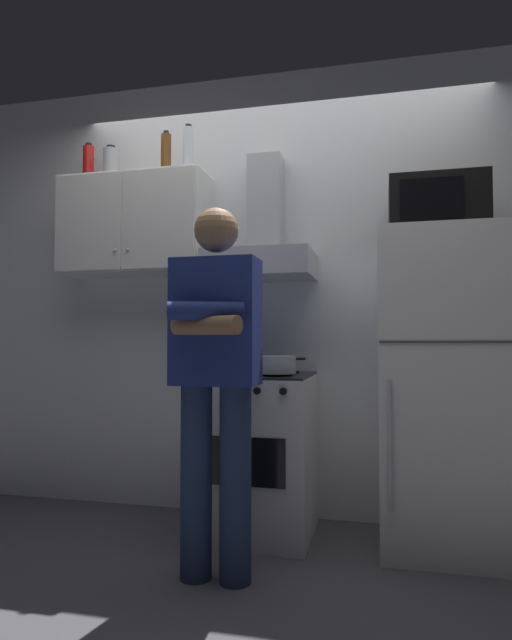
{
  "coord_description": "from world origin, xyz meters",
  "views": [
    {
      "loc": [
        0.62,
        -2.6,
        1.05
      ],
      "look_at": [
        0.0,
        0.0,
        1.15
      ],
      "focal_mm": 29.79,
      "sensor_mm": 36.0,
      "label": 1
    }
  ],
  "objects_px": {
    "refrigerator": "(439,389)",
    "microwave": "(436,207)",
    "bottle_soda_red": "(88,164)",
    "bottle_canister_steel": "(111,163)",
    "range_hood": "(263,245)",
    "cooking_pot": "(277,365)",
    "bottle_beer_brown": "(166,154)",
    "person_standing": "(215,373)",
    "bottle_vodka_clear": "(188,150)",
    "upper_cabinet": "(136,226)",
    "stove_oven": "(258,453)"
  },
  "relations": [
    {
      "from": "refrigerator",
      "to": "microwave",
      "type": "bearing_deg",
      "value": 90.9
    },
    {
      "from": "bottle_soda_red",
      "to": "bottle_canister_steel",
      "type": "distance_m",
      "value": 0.2
    },
    {
      "from": "range_hood",
      "to": "cooking_pot",
      "type": "xyz_separation_m",
      "value": [
        0.13,
        -0.25,
        -0.68
      ]
    },
    {
      "from": "bottle_beer_brown",
      "to": "bottle_soda_red",
      "type": "bearing_deg",
      "value": 175.68
    },
    {
      "from": "range_hood",
      "to": "cooking_pot",
      "type": "relative_size",
      "value": 2.46
    },
    {
      "from": "person_standing",
      "to": "bottle_vodka_clear",
      "type": "xyz_separation_m",
      "value": [
        -0.4,
        0.71,
        1.29
      ]
    },
    {
      "from": "microwave",
      "to": "upper_cabinet",
      "type": "bearing_deg",
      "value": 176.52
    },
    {
      "from": "range_hood",
      "to": "bottle_canister_steel",
      "type": "xyz_separation_m",
      "value": [
        -0.96,
        -0.03,
        0.55
      ]
    },
    {
      "from": "refrigerator",
      "to": "microwave",
      "type": "height_order",
      "value": "microwave"
    },
    {
      "from": "stove_oven",
      "to": "refrigerator",
      "type": "bearing_deg",
      "value": 0.04
    },
    {
      "from": "cooking_pot",
      "to": "bottle_beer_brown",
      "type": "bearing_deg",
      "value": 162.37
    },
    {
      "from": "bottle_canister_steel",
      "to": "refrigerator",
      "type": "bearing_deg",
      "value": -2.97
    },
    {
      "from": "person_standing",
      "to": "bottle_canister_steel",
      "type": "distance_m",
      "value": 1.69
    },
    {
      "from": "person_standing",
      "to": "bottle_soda_red",
      "type": "height_order",
      "value": "bottle_soda_red"
    },
    {
      "from": "upper_cabinet",
      "to": "microwave",
      "type": "xyz_separation_m",
      "value": [
        1.75,
        -0.11,
        -0.01
      ]
    },
    {
      "from": "upper_cabinet",
      "to": "range_hood",
      "type": "xyz_separation_m",
      "value": [
        0.8,
        0.0,
        -0.15
      ]
    },
    {
      "from": "microwave",
      "to": "bottle_beer_brown",
      "type": "relative_size",
      "value": 1.79
    },
    {
      "from": "range_hood",
      "to": "refrigerator",
      "type": "xyz_separation_m",
      "value": [
        0.95,
        -0.13,
        -0.8
      ]
    },
    {
      "from": "bottle_beer_brown",
      "to": "stove_oven",
      "type": "bearing_deg",
      "value": -10.63
    },
    {
      "from": "microwave",
      "to": "person_standing",
      "type": "height_order",
      "value": "microwave"
    },
    {
      "from": "cooking_pot",
      "to": "bottle_canister_steel",
      "type": "relative_size",
      "value": 1.5
    },
    {
      "from": "microwave",
      "to": "bottle_soda_red",
      "type": "height_order",
      "value": "bottle_soda_red"
    },
    {
      "from": "upper_cabinet",
      "to": "bottle_vodka_clear",
      "type": "distance_m",
      "value": 0.56
    },
    {
      "from": "cooking_pot",
      "to": "stove_oven",
      "type": "bearing_deg",
      "value": 137.51
    },
    {
      "from": "bottle_soda_red",
      "to": "stove_oven",
      "type": "bearing_deg",
      "value": -7.63
    },
    {
      "from": "upper_cabinet",
      "to": "bottle_soda_red",
      "type": "xyz_separation_m",
      "value": [
        -0.34,
        0.03,
        0.42
      ]
    },
    {
      "from": "upper_cabinet",
      "to": "refrigerator",
      "type": "bearing_deg",
      "value": -4.07
    },
    {
      "from": "upper_cabinet",
      "to": "bottle_soda_red",
      "type": "relative_size",
      "value": 3.52
    },
    {
      "from": "range_hood",
      "to": "upper_cabinet",
      "type": "bearing_deg",
      "value": -179.91
    },
    {
      "from": "refrigerator",
      "to": "bottle_canister_steel",
      "type": "bearing_deg",
      "value": 177.03
    },
    {
      "from": "upper_cabinet",
      "to": "bottle_canister_steel",
      "type": "relative_size",
      "value": 4.42
    },
    {
      "from": "range_hood",
      "to": "refrigerator",
      "type": "bearing_deg",
      "value": -7.55
    },
    {
      "from": "bottle_canister_steel",
      "to": "bottle_vodka_clear",
      "type": "xyz_separation_m",
      "value": [
        0.51,
        0.0,
        0.04
      ]
    },
    {
      "from": "bottle_soda_red",
      "to": "person_standing",
      "type": "bearing_deg",
      "value": -34.73
    },
    {
      "from": "upper_cabinet",
      "to": "microwave",
      "type": "distance_m",
      "value": 1.75
    },
    {
      "from": "microwave",
      "to": "bottle_soda_red",
      "type": "bearing_deg",
      "value": 176.33
    },
    {
      "from": "stove_oven",
      "to": "bottle_canister_steel",
      "type": "bearing_deg",
      "value": 174.06
    },
    {
      "from": "cooking_pot",
      "to": "upper_cabinet",
      "type": "bearing_deg",
      "value": 165.27
    },
    {
      "from": "bottle_canister_steel",
      "to": "cooking_pot",
      "type": "bearing_deg",
      "value": -11.37
    },
    {
      "from": "refrigerator",
      "to": "person_standing",
      "type": "xyz_separation_m",
      "value": [
        -1.0,
        -0.61,
        0.1
      ]
    },
    {
      "from": "range_hood",
      "to": "bottle_beer_brown",
      "type": "height_order",
      "value": "bottle_beer_brown"
    },
    {
      "from": "bottle_beer_brown",
      "to": "microwave",
      "type": "bearing_deg",
      "value": -3.44
    },
    {
      "from": "refrigerator",
      "to": "bottle_canister_steel",
      "type": "distance_m",
      "value": 2.34
    },
    {
      "from": "bottle_beer_brown",
      "to": "bottle_canister_steel",
      "type": "bearing_deg",
      "value": -178.06
    },
    {
      "from": "range_hood",
      "to": "cooking_pot",
      "type": "height_order",
      "value": "range_hood"
    },
    {
      "from": "stove_oven",
      "to": "bottle_soda_red",
      "type": "bearing_deg",
      "value": 172.37
    },
    {
      "from": "upper_cabinet",
      "to": "bottle_soda_red",
      "type": "height_order",
      "value": "bottle_soda_red"
    },
    {
      "from": "refrigerator",
      "to": "bottle_vodka_clear",
      "type": "xyz_separation_m",
      "value": [
        -1.4,
        0.1,
        1.39
      ]
    },
    {
      "from": "range_hood",
      "to": "microwave",
      "type": "height_order",
      "value": "range_hood"
    },
    {
      "from": "person_standing",
      "to": "bottle_canister_steel",
      "type": "xyz_separation_m",
      "value": [
        -0.91,
        0.71,
        1.24
      ]
    }
  ]
}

